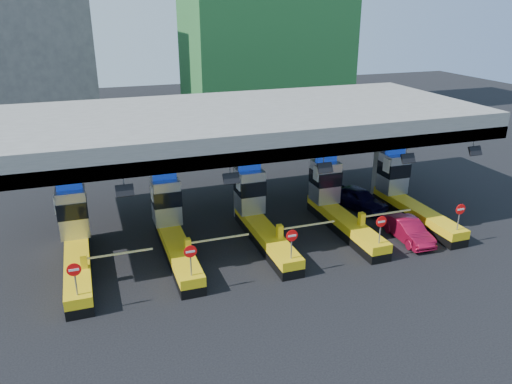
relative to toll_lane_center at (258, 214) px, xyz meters
name	(u,v)px	position (x,y,z in m)	size (l,w,h in m)	color
ground	(260,238)	(0.00, -0.28, -1.40)	(120.00, 120.00, 0.00)	black
toll_canopy	(244,124)	(0.00, 2.59, 4.74)	(28.00, 12.09, 7.00)	slate
toll_lane_far_left	(75,239)	(-10.00, 0.00, 0.00)	(4.43, 8.00, 4.16)	black
toll_lane_left	(172,226)	(-5.00, 0.00, 0.00)	(4.43, 8.00, 4.16)	black
toll_lane_center	(258,214)	(0.00, 0.00, 0.00)	(4.43, 8.00, 4.16)	black
toll_lane_right	(336,203)	(5.00, 0.00, 0.00)	(4.43, 8.00, 4.16)	black
toll_lane_far_right	(406,193)	(10.00, 0.00, 0.00)	(4.43, 8.00, 4.16)	black
bg_building_concrete	(24,41)	(-14.00, 35.72, 7.60)	(14.00, 10.00, 18.00)	#4C4C49
van	(359,198)	(7.65, 1.72, -0.68)	(1.70, 4.22, 1.44)	black
red_car	(408,230)	(7.92, -3.37, -0.77)	(1.33, 3.81, 1.26)	maroon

